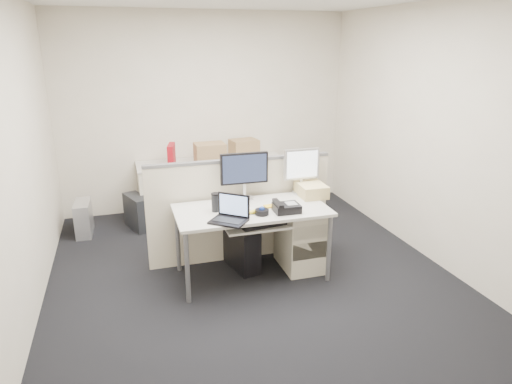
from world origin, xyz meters
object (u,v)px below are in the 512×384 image
object	(u,v)px
monitor_main	(244,176)
laptop	(228,210)
desk	(252,215)
desk_phone	(287,208)

from	to	relation	value
monitor_main	laptop	bearing A→B (deg)	-116.97
desk	desk_phone	size ratio (longest dim) A/B	6.14
desk	monitor_main	xyz separation A→B (m)	(0.01, 0.30, 0.31)
desk	desk_phone	distance (m)	0.37
monitor_main	desk	bearing A→B (deg)	-90.80
desk_phone	desk	bearing A→B (deg)	150.41
laptop	monitor_main	bearing A→B (deg)	101.02
desk_phone	laptop	bearing A→B (deg)	-169.17
desk	laptop	distance (m)	0.45
desk_phone	monitor_main	bearing A→B (deg)	122.49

